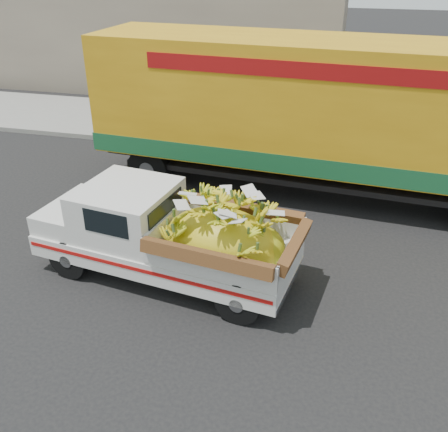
# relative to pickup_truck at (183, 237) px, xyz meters

# --- Properties ---
(ground) EXTENTS (100.00, 100.00, 0.00)m
(ground) POSITION_rel_pickup_truck_xyz_m (1.15, -0.06, -0.92)
(ground) COLOR black
(ground) RESTS_ON ground
(curb) EXTENTS (60.00, 0.25, 0.15)m
(curb) POSITION_rel_pickup_truck_xyz_m (1.15, 6.83, -0.85)
(curb) COLOR gray
(curb) RESTS_ON ground
(sidewalk) EXTENTS (60.00, 4.00, 0.14)m
(sidewalk) POSITION_rel_pickup_truck_xyz_m (1.15, 8.93, -0.85)
(sidewalk) COLOR gray
(sidewalk) RESTS_ON ground
(building_left) EXTENTS (18.00, 6.00, 5.00)m
(building_left) POSITION_rel_pickup_truck_xyz_m (-6.85, 14.83, 1.58)
(building_left) COLOR gray
(building_left) RESTS_ON ground
(pickup_truck) EXTENTS (5.11, 2.48, 1.72)m
(pickup_truck) POSITION_rel_pickup_truck_xyz_m (0.00, 0.00, 0.00)
(pickup_truck) COLOR black
(pickup_truck) RESTS_ON ground
(semi_trailer) EXTENTS (12.04, 3.41, 3.80)m
(semi_trailer) POSITION_rel_pickup_truck_xyz_m (2.42, 4.38, 1.20)
(semi_trailer) COLOR black
(semi_trailer) RESTS_ON ground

